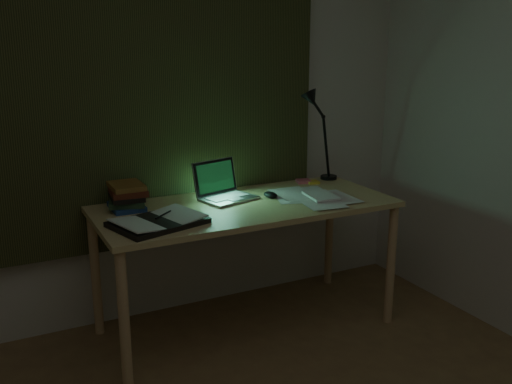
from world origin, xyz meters
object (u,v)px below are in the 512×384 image
Objects in this scene: desk_lamp at (330,135)px; book_stack at (127,196)px; loose_papers at (312,197)px; desk at (246,267)px; laptop at (229,181)px; open_textbook at (158,221)px.

book_stack is at bearing 178.63° from desk_lamp.
book_stack is at bearing 164.25° from loose_papers.
laptop is at bearing 112.80° from desk.
open_textbook is at bearing -79.75° from book_stack.
open_textbook is 1.18× the size of loose_papers.
laptop is at bearing 11.70° from open_textbook.
loose_papers is at bearing -11.35° from desk.
desk_lamp is at bearing 21.25° from desk.
laptop is (-0.05, 0.11, 0.47)m from desk.
desk is 0.53m from loose_papers.
desk is 4.54× the size of loose_papers.
open_textbook is at bearing -176.05° from loose_papers.
desk_lamp is at bearing -4.27° from laptop.
book_stack reaches higher than loose_papers.
open_textbook is 0.34m from book_stack.
book_stack reaches higher than desk.
open_textbook reaches higher than desk.
desk_lamp reaches higher than book_stack.
desk is at bearing -18.42° from book_stack.
loose_papers reaches higher than desk.
open_textbook is 1.34m from desk_lamp.
loose_papers is at bearing -12.00° from open_textbook.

